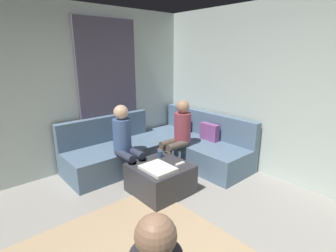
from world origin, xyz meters
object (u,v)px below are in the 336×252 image
(coffee_mug, at_px, (160,154))
(person_on_couch_side, at_px, (126,141))
(person_on_couch_back, at_px, (178,133))
(game_remote, at_px, (180,164))
(sectional_couch, at_px, (162,149))
(ottoman, at_px, (160,178))

(coffee_mug, bearing_deg, person_on_couch_side, -136.68)
(person_on_couch_back, bearing_deg, game_remote, 138.82)
(coffee_mug, height_order, game_remote, coffee_mug)
(sectional_couch, bearing_deg, person_on_couch_side, -79.96)
(sectional_couch, distance_m, ottoman, 1.00)
(sectional_couch, bearing_deg, person_on_couch_back, 8.56)
(coffee_mug, xyz_separation_m, person_on_couch_side, (-0.38, -0.36, 0.19))
(person_on_couch_side, bearing_deg, coffee_mug, 133.32)
(sectional_couch, relative_size, coffee_mug, 26.84)
(ottoman, distance_m, game_remote, 0.36)
(game_remote, bearing_deg, ottoman, -129.29)
(sectional_couch, xyz_separation_m, ottoman, (0.75, -0.66, -0.07))
(ottoman, relative_size, coffee_mug, 8.00)
(ottoman, bearing_deg, game_remote, 50.71)
(ottoman, relative_size, person_on_couch_side, 0.63)
(sectional_couch, distance_m, game_remote, 1.04)
(game_remote, bearing_deg, person_on_couch_side, -152.95)
(sectional_couch, distance_m, person_on_couch_back, 0.53)
(sectional_couch, xyz_separation_m, game_remote, (0.93, -0.44, 0.15))
(coffee_mug, relative_size, person_on_couch_side, 0.08)
(coffee_mug, distance_m, game_remote, 0.40)
(sectional_couch, bearing_deg, ottoman, -41.28)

